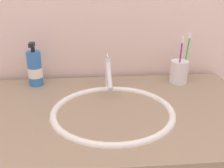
{
  "coord_description": "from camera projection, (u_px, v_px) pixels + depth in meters",
  "views": [
    {
      "loc": [
        -0.06,
        -0.85,
        1.32
      ],
      "look_at": [
        0.01,
        0.0,
        0.97
      ],
      "focal_mm": 44.95,
      "sensor_mm": 36.0,
      "label": 1
    }
  ],
  "objects": [
    {
      "name": "toothbrush_cup",
      "position": [
        179.0,
        72.0,
        1.17
      ],
      "size": [
        0.07,
        0.07,
        0.09
      ],
      "primitive_type": "cylinder",
      "color": "white",
      "rests_on": "vanity_counter"
    },
    {
      "name": "sink_basin",
      "position": [
        113.0,
        120.0,
        0.94
      ],
      "size": [
        0.42,
        0.42,
        0.1
      ],
      "color": "white",
      "rests_on": "vanity_counter"
    },
    {
      "name": "tiled_wall_back",
      "position": [
        102.0,
        2.0,
        1.16
      ],
      "size": [
        2.23,
        0.04,
        2.4
      ],
      "primitive_type": "cube",
      "color": "beige",
      "rests_on": "ground"
    },
    {
      "name": "toothbrush_purple",
      "position": [
        180.0,
        57.0,
        1.12
      ],
      "size": [
        0.01,
        0.04,
        0.2
      ],
      "color": "purple",
      "rests_on": "toothbrush_cup"
    },
    {
      "name": "soap_dispenser",
      "position": [
        35.0,
        69.0,
        1.13
      ],
      "size": [
        0.06,
        0.06,
        0.18
      ],
      "color": "#3372BF",
      "rests_on": "vanity_counter"
    },
    {
      "name": "faucet",
      "position": [
        108.0,
        74.0,
        1.08
      ],
      "size": [
        0.02,
        0.17,
        0.13
      ],
      "color": "silver",
      "rests_on": "sink_basin"
    },
    {
      "name": "toothbrush_green",
      "position": [
        187.0,
        54.0,
        1.16
      ],
      "size": [
        0.04,
        0.03,
        0.2
      ],
      "color": "green",
      "rests_on": "toothbrush_cup"
    }
  ]
}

